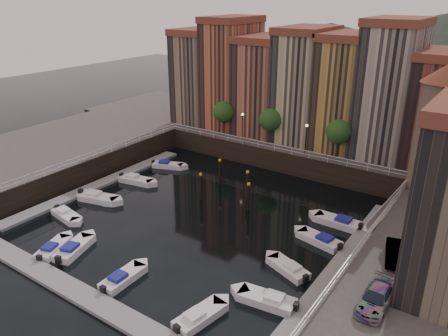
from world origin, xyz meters
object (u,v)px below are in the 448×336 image
Objects in this scene: boat_left_0 at (66,215)px; boat_left_1 at (95,197)px; corner_tower at (439,127)px; boat_left_2 at (98,198)px; car_a at (443,192)px; gangway at (388,206)px; mooring_pilings at (229,185)px; car_c at (376,299)px; car_b at (395,254)px.

boat_left_0 is 0.91× the size of boat_left_1.
corner_tower is 39.49m from boat_left_1.
car_a reaches higher than boat_left_2.
gangway is 1.57× the size of boat_left_2.
mooring_pilings is 23.56m from car_a.
boat_left_0 is 0.86× the size of boat_left_2.
corner_tower reaches higher than car_c.
gangway is 33.17m from boat_left_2.
boat_left_2 is 1.33× the size of car_a.
boat_left_2 is (-12.41, -9.66, -1.25)m from mooring_pilings.
gangway is 1.66× the size of boat_left_1.
mooring_pilings is 15.78m from boat_left_2.
gangway is at bearing 42.24° from boat_left_0.
corner_tower reaches higher than gangway.
car_a is (4.70, 3.02, 1.76)m from gangway.
car_b reaches higher than gangway.
boat_left_1 is (-30.39, -14.33, -1.54)m from gangway.
boat_left_0 is 1.00× the size of car_c.
gangway is at bearing 92.10° from car_b.
gangway is 12.59m from car_b.
boat_left_0 is at bearing -143.83° from corner_tower.
boat_left_2 is at bearing -142.08° from mooring_pilings.
boat_left_0 is 1.15× the size of car_a.
corner_tower is at bearing 21.79° from boat_left_1.
boat_left_0 is at bearing 177.57° from car_b.
corner_tower is 17.71m from car_b.
gangway reaches higher than mooring_pilings.
mooring_pilings reaches higher than boat_left_2.
boat_left_0 is 4.87m from boat_left_2.
corner_tower reaches higher than car_b.
boat_left_2 reaches higher than boat_left_1.
boat_left_1 is (-33.29, -18.83, -9.81)m from corner_tower.
car_c is at bearing -87.17° from corner_tower.
mooring_pilings is 1.60× the size of boat_left_0.
mooring_pilings is 1.60× the size of car_c.
gangway is 1.82× the size of boat_left_0.
car_b is 6.54m from car_c.
car_c is (21.52, -13.82, 2.02)m from mooring_pilings.
car_b is (-1.08, -14.96, -0.03)m from car_a.
car_c is at bearing -14.56° from boat_left_1.
corner_tower is at bearing 45.37° from boat_left_0.
car_b is at bearing -19.07° from mooring_pilings.
gangway is at bearing -122.80° from corner_tower.
corner_tower is 1.89× the size of mooring_pilings.
gangway is 5.86m from car_a.
car_b reaches higher than boat_left_0.
mooring_pilings is at bearing 147.89° from car_c.
car_a is at bearing 11.74° from boat_left_2.
boat_left_1 is 1.10× the size of car_c.
mooring_pilings is 25.65m from car_c.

